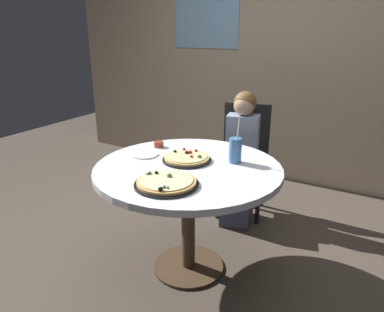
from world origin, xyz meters
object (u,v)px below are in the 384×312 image
object	(u,v)px
diner_child	(240,165)
plate_small	(145,155)
dining_table	(188,181)
pizza_cheese	(166,183)
sauce_bowl	(159,144)
pizza_veggie	(187,158)
chair_wooden	(244,153)
soda_cup	(235,150)

from	to	relation	value
diner_child	plate_small	world-z (taller)	diner_child
dining_table	pizza_cheese	world-z (taller)	pizza_cheese
plate_small	sauce_bowl	bearing A→B (deg)	95.74
pizza_veggie	chair_wooden	bearing A→B (deg)	87.91
dining_table	sauce_bowl	xyz separation A→B (m)	(-0.37, 0.22, 0.12)
pizza_cheese	plate_small	world-z (taller)	pizza_cheese
pizza_cheese	soda_cup	bearing A→B (deg)	70.46
dining_table	soda_cup	xyz separation A→B (m)	(0.23, 0.20, 0.18)
dining_table	pizza_cheese	distance (m)	0.34
chair_wooden	pizza_cheese	world-z (taller)	chair_wooden
diner_child	soda_cup	world-z (taller)	diner_child
chair_wooden	dining_table	bearing A→B (deg)	-88.86
soda_cup	pizza_veggie	bearing A→B (deg)	-156.08
dining_table	pizza_veggie	world-z (taller)	pizza_veggie
dining_table	plate_small	size ratio (longest dim) A/B	6.49
sauce_bowl	pizza_veggie	bearing A→B (deg)	-24.42
dining_table	sauce_bowl	world-z (taller)	sauce_bowl
dining_table	chair_wooden	size ratio (longest dim) A/B	1.23
pizza_veggie	plate_small	xyz separation A→B (m)	(-0.30, -0.05, -0.01)
soda_cup	sauce_bowl	distance (m)	0.60
chair_wooden	sauce_bowl	xyz separation A→B (m)	(-0.35, -0.79, 0.24)
pizza_cheese	sauce_bowl	size ratio (longest dim) A/B	5.07
chair_wooden	plate_small	distance (m)	1.06
diner_child	soda_cup	size ratio (longest dim) A/B	3.52
diner_child	pizza_veggie	size ratio (longest dim) A/B	3.43
sauce_bowl	plate_small	size ratio (longest dim) A/B	0.39
dining_table	chair_wooden	world-z (taller)	chair_wooden
dining_table	pizza_veggie	xyz separation A→B (m)	(-0.05, 0.08, 0.12)
chair_wooden	pizza_veggie	size ratio (longest dim) A/B	3.01
pizza_veggie	pizza_cheese	size ratio (longest dim) A/B	0.89
pizza_cheese	soda_cup	size ratio (longest dim) A/B	1.16
diner_child	pizza_cheese	distance (m)	1.18
chair_wooden	pizza_cheese	xyz separation A→B (m)	(0.06, -1.32, 0.24)
diner_child	dining_table	bearing A→B (deg)	-91.15
chair_wooden	soda_cup	world-z (taller)	soda_cup
pizza_cheese	plate_small	distance (m)	0.52
dining_table	soda_cup	distance (m)	0.36
pizza_veggie	pizza_cheese	bearing A→B (deg)	-75.80
pizza_veggie	soda_cup	bearing A→B (deg)	23.92
chair_wooden	pizza_veggie	distance (m)	0.96
diner_child	soda_cup	bearing A→B (deg)	-71.42
diner_child	pizza_cheese	xyz separation A→B (m)	(0.03, -1.14, 0.28)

